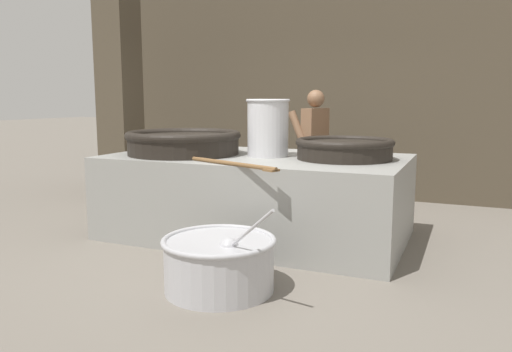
{
  "coord_description": "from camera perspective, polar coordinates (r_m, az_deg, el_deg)",
  "views": [
    {
      "loc": [
        2.18,
        -5.04,
        1.52
      ],
      "look_at": [
        0.0,
        0.0,
        0.68
      ],
      "focal_mm": 35.0,
      "sensor_mm": 36.0,
      "label": 1
    }
  ],
  "objects": [
    {
      "name": "cook",
      "position": [
        6.72,
        6.68,
        3.28
      ],
      "size": [
        0.45,
        0.65,
        1.65
      ],
      "rotation": [
        0.0,
        0.0,
        2.93
      ],
      "color": "brown",
      "rests_on": "ground_plane"
    },
    {
      "name": "prep_bowl_vegetables",
      "position": [
        4.07,
        -4.22,
        -9.69
      ],
      "size": [
        1.09,
        0.92,
        0.8
      ],
      "color": "#B7B7BC",
      "rests_on": "ground_plane"
    },
    {
      "name": "stock_pot",
      "position": [
        5.45,
        1.37,
        5.62
      ],
      "size": [
        0.48,
        0.48,
        0.62
      ],
      "color": "silver",
      "rests_on": "hearth_platform"
    },
    {
      "name": "ground_plane",
      "position": [
        5.7,
        0.0,
        -6.79
      ],
      "size": [
        60.0,
        60.0,
        0.0
      ],
      "primitive_type": "plane",
      "color": "slate"
    },
    {
      "name": "hearth_platform",
      "position": [
        5.59,
        0.0,
        -2.3
      ],
      "size": [
        3.24,
        1.8,
        0.91
      ],
      "color": "gray",
      "rests_on": "ground_plane"
    },
    {
      "name": "stirring_paddle",
      "position": [
        4.77,
        -3.6,
        1.53
      ],
      "size": [
        1.39,
        0.61,
        0.04
      ],
      "rotation": [
        0.0,
        0.0,
        -0.38
      ],
      "color": "brown",
      "rests_on": "hearth_platform"
    },
    {
      "name": "back_wall",
      "position": [
        8.16,
        8.02,
        10.78
      ],
      "size": [
        8.03,
        0.24,
        3.66
      ],
      "primitive_type": "cube",
      "color": "#4C4233",
      "rests_on": "ground_plane"
    },
    {
      "name": "support_pillar",
      "position": [
        7.79,
        -15.38,
        10.66
      ],
      "size": [
        0.5,
        0.5,
        3.66
      ],
      "primitive_type": "cube",
      "color": "#4C4233",
      "rests_on": "ground_plane"
    },
    {
      "name": "giant_wok_near",
      "position": [
        5.73,
        -8.28,
        3.91
      ],
      "size": [
        1.3,
        1.3,
        0.27
      ],
      "color": "black",
      "rests_on": "hearth_platform"
    },
    {
      "name": "giant_wok_far",
      "position": [
        5.27,
        10.08,
        3.17
      ],
      "size": [
        1.02,
        1.02,
        0.22
      ],
      "color": "black",
      "rests_on": "hearth_platform"
    }
  ]
}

